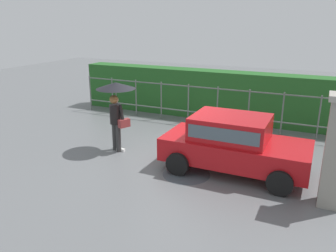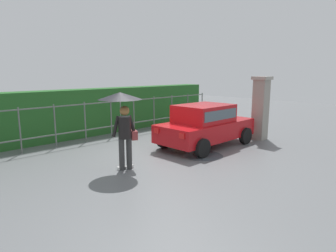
# 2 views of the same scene
# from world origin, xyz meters

# --- Properties ---
(ground_plane) EXTENTS (40.00, 40.00, 0.00)m
(ground_plane) POSITION_xyz_m (0.00, 0.00, 0.00)
(ground_plane) COLOR slate
(car) EXTENTS (3.74, 1.87, 1.48)m
(car) POSITION_xyz_m (1.71, -0.33, 0.80)
(car) COLOR #B71116
(car) RESTS_ON ground
(pedestrian) EXTENTS (1.15, 1.15, 2.07)m
(pedestrian) POSITION_xyz_m (-1.82, -0.35, 1.60)
(pedestrian) COLOR #333333
(pedestrian) RESTS_ON ground
(fence_section) EXTENTS (11.51, 0.05, 1.50)m
(fence_section) POSITION_xyz_m (0.20, 3.21, 0.82)
(fence_section) COLOR #59605B
(fence_section) RESTS_ON ground
(hedge_row) EXTENTS (12.46, 0.90, 1.90)m
(hedge_row) POSITION_xyz_m (0.20, 4.29, 0.95)
(hedge_row) COLOR #235B23
(hedge_row) RESTS_ON ground
(puddle_near) EXTENTS (1.23, 1.23, 0.00)m
(puddle_near) POSITION_xyz_m (0.72, -1.06, 0.00)
(puddle_near) COLOR #4C545B
(puddle_near) RESTS_ON ground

